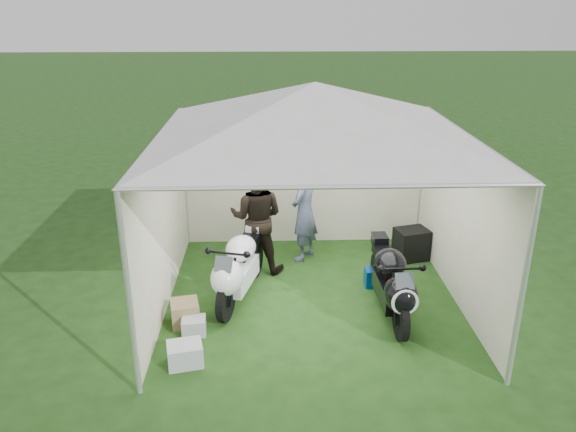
% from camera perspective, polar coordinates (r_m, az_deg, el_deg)
% --- Properties ---
extents(ground, '(80.00, 80.00, 0.00)m').
position_cam_1_polar(ground, '(8.04, 2.43, -8.21)').
color(ground, '#1A3A11').
rests_on(ground, ground).
extents(canopy_tent, '(5.66, 5.66, 3.00)m').
position_cam_1_polar(canopy_tent, '(7.18, 2.73, 10.14)').
color(canopy_tent, silver).
rests_on(canopy_tent, ground).
extents(motorcycle_white, '(0.74, 1.82, 0.91)m').
position_cam_1_polar(motorcycle_white, '(7.77, -5.09, -5.15)').
color(motorcycle_white, black).
rests_on(motorcycle_white, ground).
extents(motorcycle_black, '(0.44, 1.84, 0.91)m').
position_cam_1_polar(motorcycle_black, '(7.48, 10.52, -6.57)').
color(motorcycle_black, black).
rests_on(motorcycle_black, ground).
extents(paddock_stand, '(0.36, 0.23, 0.27)m').
position_cam_1_polar(paddock_stand, '(8.38, 9.04, -6.18)').
color(paddock_stand, blue).
rests_on(paddock_stand, ground).
extents(person_dark_jacket, '(0.95, 0.81, 1.72)m').
position_cam_1_polar(person_dark_jacket, '(8.49, -3.20, -0.16)').
color(person_dark_jacket, black).
rests_on(person_dark_jacket, ground).
extents(person_blue_jacket, '(0.63, 0.70, 1.62)m').
position_cam_1_polar(person_blue_jacket, '(8.88, 1.69, 0.47)').
color(person_blue_jacket, slate).
rests_on(person_blue_jacket, ground).
extents(equipment_box, '(0.59, 0.52, 0.50)m').
position_cam_1_polar(equipment_box, '(9.29, 12.42, -2.79)').
color(equipment_box, black).
rests_on(equipment_box, ground).
extents(crate_0, '(0.45, 0.39, 0.26)m').
position_cam_1_polar(crate_0, '(6.75, -10.42, -13.64)').
color(crate_0, silver).
rests_on(crate_0, ground).
extents(crate_1, '(0.42, 0.42, 0.31)m').
position_cam_1_polar(crate_1, '(7.48, -10.42, -9.65)').
color(crate_1, olive).
rests_on(crate_1, ground).
extents(crate_2, '(0.32, 0.27, 0.22)m').
position_cam_1_polar(crate_2, '(7.27, -9.53, -10.98)').
color(crate_2, '#AFB3B8').
rests_on(crate_2, ground).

